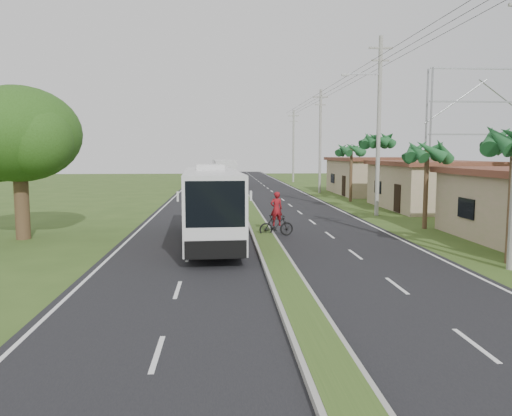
{
  "coord_description": "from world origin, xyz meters",
  "views": [
    {
      "loc": [
        -2.11,
        -15.33,
        4.27
      ],
      "look_at": [
        -0.56,
        7.0,
        1.8
      ],
      "focal_mm": 35.0,
      "sensor_mm": 36.0,
      "label": 1
    }
  ],
  "objects": [
    {
      "name": "palm_verge_b",
      "position": [
        9.4,
        12.0,
        4.36
      ],
      "size": [
        2.4,
        2.4,
        5.05
      ],
      "color": "#473321",
      "rests_on": "ground"
    },
    {
      "name": "coach_bus_main",
      "position": [
        -2.62,
        8.44,
        2.05
      ],
      "size": [
        2.95,
        11.63,
        3.73
      ],
      "rotation": [
        0.0,
        0.0,
        0.05
      ],
      "color": "silver",
      "rests_on": "ground"
    },
    {
      "name": "palm_verge_c",
      "position": [
        8.8,
        19.0,
        5.12
      ],
      "size": [
        2.4,
        2.4,
        5.85
      ],
      "color": "#473321",
      "rests_on": "ground"
    },
    {
      "name": "motorcyclist",
      "position": [
        0.69,
        9.92,
        0.83
      ],
      "size": [
        1.89,
        0.88,
        2.31
      ],
      "rotation": [
        0.0,
        0.0,
        0.21
      ],
      "color": "black",
      "rests_on": "ground"
    },
    {
      "name": "lane_edge_left",
      "position": [
        -6.7,
        20.0,
        0.0
      ],
      "size": [
        0.12,
        160.0,
        0.01
      ],
      "primitive_type": "cube",
      "color": "silver",
      "rests_on": "ground"
    },
    {
      "name": "ground",
      "position": [
        0.0,
        0.0,
        0.0
      ],
      "size": [
        180.0,
        180.0,
        0.0
      ],
      "primitive_type": "plane",
      "color": "#334C1C",
      "rests_on": "ground"
    },
    {
      "name": "utility_pole_c",
      "position": [
        8.5,
        38.0,
        5.67
      ],
      "size": [
        1.6,
        0.28,
        11.0
      ],
      "color": "gray",
      "rests_on": "ground"
    },
    {
      "name": "coach_bus_far",
      "position": [
        -1.8,
        49.23,
        1.92
      ],
      "size": [
        3.11,
        11.75,
        3.39
      ],
      "rotation": [
        0.0,
        0.0,
        0.05
      ],
      "color": "silver",
      "rests_on": "ground"
    },
    {
      "name": "shade_tree",
      "position": [
        -12.11,
        10.02,
        5.03
      ],
      "size": [
        6.3,
        6.0,
        7.54
      ],
      "color": "#473321",
      "rests_on": "ground"
    },
    {
      "name": "lane_edge_right",
      "position": [
        6.7,
        20.0,
        0.0
      ],
      "size": [
        0.12,
        160.0,
        0.01
      ],
      "primitive_type": "cube",
      "color": "silver",
      "rests_on": "ground"
    },
    {
      "name": "median_strip",
      "position": [
        0.0,
        20.0,
        0.1
      ],
      "size": [
        1.2,
        160.0,
        0.18
      ],
      "color": "gray",
      "rests_on": "ground"
    },
    {
      "name": "palm_verge_d",
      "position": [
        9.3,
        28.0,
        4.55
      ],
      "size": [
        2.4,
        2.4,
        5.25
      ],
      "color": "#473321",
      "rests_on": "ground"
    },
    {
      "name": "utility_pole_d",
      "position": [
        8.5,
        58.0,
        5.42
      ],
      "size": [
        1.6,
        0.28,
        10.5
      ],
      "color": "gray",
      "rests_on": "ground"
    },
    {
      "name": "shop_far",
      "position": [
        14.0,
        36.0,
        1.93
      ],
      "size": [
        8.6,
        11.6,
        3.82
      ],
      "color": "tan",
      "rests_on": "ground"
    },
    {
      "name": "utility_pole_b",
      "position": [
        8.47,
        18.0,
        6.26
      ],
      "size": [
        3.2,
        0.28,
        12.0
      ],
      "color": "gray",
      "rests_on": "ground"
    },
    {
      "name": "road_asphalt",
      "position": [
        0.0,
        20.0,
        0.01
      ],
      "size": [
        14.0,
        160.0,
        0.02
      ],
      "primitive_type": "cube",
      "color": "black",
      "rests_on": "ground"
    },
    {
      "name": "billboard_lattice",
      "position": [
        22.0,
        30.0,
        6.82
      ],
      "size": [
        10.18,
        1.18,
        12.07
      ],
      "color": "gray",
      "rests_on": "ground"
    },
    {
      "name": "shop_mid",
      "position": [
        14.0,
        22.0,
        1.86
      ],
      "size": [
        7.6,
        10.6,
        3.67
      ],
      "color": "tan",
      "rests_on": "ground"
    }
  ]
}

